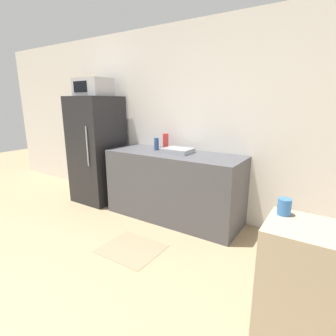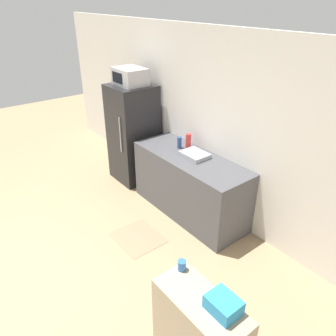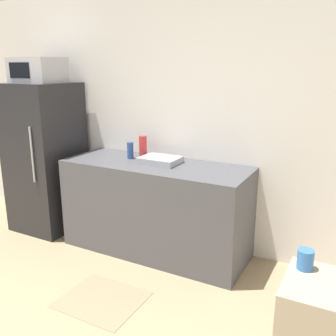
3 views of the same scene
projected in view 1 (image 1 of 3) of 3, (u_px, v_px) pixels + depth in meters
wall_back at (177, 122)px, 3.78m from camera, size 8.00×0.06×2.60m
refrigerator at (97, 150)px, 4.19m from camera, size 0.68×0.70×1.66m
microwave at (93, 87)px, 3.95m from camera, size 0.52×0.41×0.26m
counter at (174, 186)px, 3.58m from camera, size 1.85×0.68×0.92m
sink_basin at (178, 151)px, 3.49m from camera, size 0.38×0.29×0.06m
bottle_tall at (166, 142)px, 3.69m from camera, size 0.08×0.08×0.23m
bottle_short at (156, 144)px, 3.68m from camera, size 0.06×0.06×0.17m
jar at (284, 207)px, 1.35m from camera, size 0.07×0.07×0.09m
kitchen_rug at (131, 248)px, 2.89m from camera, size 0.65×0.56×0.01m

